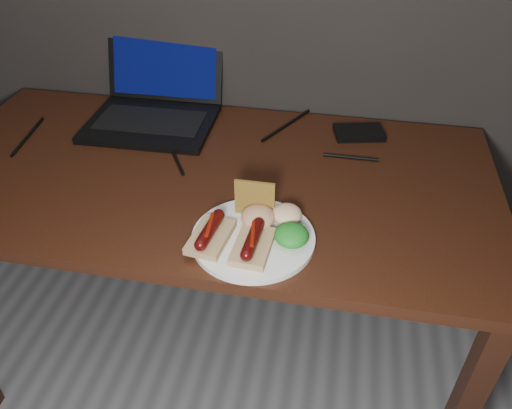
{
  "coord_description": "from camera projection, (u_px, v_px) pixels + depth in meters",
  "views": [
    {
      "loc": [
        0.31,
        0.41,
        1.44
      ],
      "look_at": [
        0.16,
        1.19,
        0.82
      ],
      "focal_mm": 35.0,
      "sensor_mm": 36.0,
      "label": 1
    }
  ],
  "objects": [
    {
      "name": "plate",
      "position": [
        253.0,
        238.0,
        1.02
      ],
      "size": [
        0.29,
        0.29,
        0.01
      ],
      "primitive_type": "cylinder",
      "rotation": [
        0.0,
        0.0,
        -0.15
      ],
      "color": "white",
      "rests_on": "desk"
    },
    {
      "name": "laptop",
      "position": [
        156.0,
        99.0,
        1.41
      ],
      "size": [
        0.35,
        0.35,
        0.25
      ],
      "color": "black",
      "rests_on": "desk"
    },
    {
      "name": "hard_drive",
      "position": [
        359.0,
        133.0,
        1.36
      ],
      "size": [
        0.15,
        0.11,
        0.02
      ],
      "primitive_type": "cube",
      "rotation": [
        0.0,
        0.0,
        0.24
      ],
      "color": "black",
      "rests_on": "desk"
    },
    {
      "name": "crispbread",
      "position": [
        255.0,
        198.0,
        1.05
      ],
      "size": [
        0.09,
        0.01,
        0.08
      ],
      "primitive_type": "cube",
      "color": "#A7812D",
      "rests_on": "plate"
    },
    {
      "name": "bread_sausage_left",
      "position": [
        210.0,
        234.0,
        1.0
      ],
      "size": [
        0.08,
        0.12,
        0.04
      ],
      "color": "tan",
      "rests_on": "plate"
    },
    {
      "name": "salsa_mound",
      "position": [
        258.0,
        217.0,
        1.03
      ],
      "size": [
        0.07,
        0.07,
        0.04
      ],
      "primitive_type": "ellipsoid",
      "color": "maroon",
      "rests_on": "plate"
    },
    {
      "name": "desk_cables",
      "position": [
        201.0,
        141.0,
        1.33
      ],
      "size": [
        0.95,
        0.39,
        0.01
      ],
      "color": "black",
      "rests_on": "desk"
    },
    {
      "name": "salad_greens",
      "position": [
        292.0,
        235.0,
        0.99
      ],
      "size": [
        0.07,
        0.07,
        0.04
      ],
      "primitive_type": "ellipsoid",
      "color": "#136017",
      "rests_on": "plate"
    },
    {
      "name": "desk",
      "position": [
        208.0,
        201.0,
        1.27
      ],
      "size": [
        1.4,
        0.7,
        0.75
      ],
      "color": "#371A0D",
      "rests_on": "ground"
    },
    {
      "name": "coleslaw_mound",
      "position": [
        287.0,
        214.0,
        1.04
      ],
      "size": [
        0.06,
        0.06,
        0.04
      ],
      "primitive_type": "ellipsoid",
      "color": "beige",
      "rests_on": "plate"
    },
    {
      "name": "bread_sausage_center",
      "position": [
        253.0,
        243.0,
        0.97
      ],
      "size": [
        0.08,
        0.12,
        0.04
      ],
      "color": "tan",
      "rests_on": "plate"
    }
  ]
}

